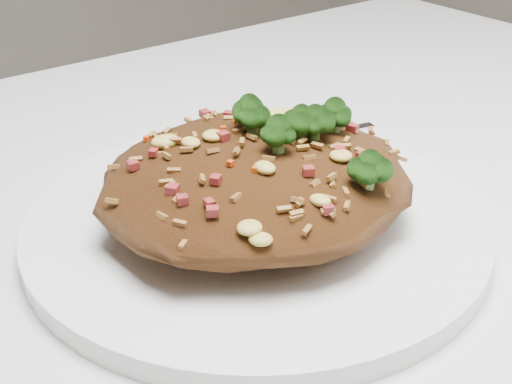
# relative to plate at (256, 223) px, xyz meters

# --- Properties ---
(plate) EXTENTS (0.28, 0.28, 0.01)m
(plate) POSITION_rel_plate_xyz_m (0.00, 0.00, 0.00)
(plate) COLOR white
(plate) RESTS_ON dining_table
(fried_rice) EXTENTS (0.19, 0.18, 0.07)m
(fried_rice) POSITION_rel_plate_xyz_m (0.00, -0.00, 0.04)
(fried_rice) COLOR brown
(fried_rice) RESTS_ON plate
(fork) EXTENTS (0.16, 0.06, 0.00)m
(fork) POSITION_rel_plate_xyz_m (0.08, 0.07, 0.01)
(fork) COLOR silver
(fork) RESTS_ON plate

